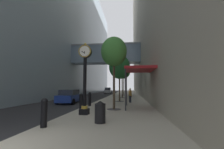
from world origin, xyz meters
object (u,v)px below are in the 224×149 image
(car_blue_near, at_px, (70,97))
(car_silver_mid, at_px, (108,91))
(street_tree_mid_near, at_px, (119,67))
(street_tree_mid_far, at_px, (122,67))
(bollard_fourth, at_px, (90,99))
(street_tree_near, at_px, (114,52))
(street_tree_far, at_px, (124,71))
(bollard_third, at_px, (81,101))
(pedestrian_walking, at_px, (130,95))
(bollard_nearest, at_px, (44,112))
(trash_bin, at_px, (100,112))
(street_clock, at_px, (85,74))

(car_blue_near, xyz_separation_m, car_silver_mid, (0.62, 26.46, 0.06))
(street_tree_mid_near, xyz_separation_m, street_tree_mid_far, (0.00, 6.53, 0.79))
(street_tree_mid_near, bearing_deg, bollard_fourth, -117.70)
(street_tree_near, height_order, street_tree_mid_far, street_tree_mid_far)
(street_tree_near, distance_m, street_tree_far, 19.60)
(bollard_third, xyz_separation_m, pedestrian_walking, (3.72, 6.01, 0.17))
(street_tree_near, relative_size, pedestrian_walking, 3.62)
(street_tree_far, bearing_deg, pedestrian_walking, -84.89)
(bollard_nearest, height_order, bollard_fourth, same)
(bollard_fourth, relative_size, pedestrian_walking, 0.79)
(trash_bin, height_order, car_blue_near, car_blue_near)
(bollard_third, bearing_deg, bollard_fourth, 90.00)
(bollard_fourth, height_order, car_blue_near, car_blue_near)
(bollard_third, bearing_deg, bollard_nearest, -90.00)
(street_tree_far, distance_m, car_silver_mid, 13.68)
(bollard_nearest, distance_m, street_tree_near, 7.21)
(street_tree_mid_near, xyz_separation_m, car_silver_mid, (-5.03, 25.01, -3.49))
(street_clock, relative_size, street_tree_mid_far, 0.74)
(bollard_third, height_order, car_silver_mid, car_silver_mid)
(street_tree_near, bearing_deg, street_clock, -124.68)
(street_tree_near, relative_size, street_tree_mid_far, 0.92)
(bollard_third, xyz_separation_m, car_blue_near, (-3.21, 5.70, -0.02))
(street_clock, relative_size, trash_bin, 4.39)
(car_blue_near, bearing_deg, pedestrian_walking, 2.59)
(street_tree_far, distance_m, car_blue_near, 16.19)
(pedestrian_walking, bearing_deg, car_silver_mid, 103.55)
(street_clock, distance_m, bollard_fourth, 4.71)
(street_tree_mid_near, bearing_deg, street_tree_far, 90.00)
(bollard_nearest, relative_size, car_blue_near, 0.30)
(street_tree_far, relative_size, trash_bin, 6.36)
(street_tree_near, height_order, street_tree_far, street_tree_far)
(bollard_nearest, relative_size, street_tree_mid_far, 0.20)
(bollard_nearest, bearing_deg, trash_bin, 25.69)
(bollard_nearest, xyz_separation_m, street_tree_mid_near, (2.45, 12.11, 3.53))
(street_clock, relative_size, street_tree_far, 0.69)
(bollard_third, bearing_deg, street_tree_mid_near, 71.09)
(street_clock, distance_m, street_tree_mid_far, 15.71)
(street_tree_mid_near, xyz_separation_m, street_tree_far, (-0.00, 13.06, 0.88))
(bollard_fourth, distance_m, street_tree_near, 4.94)
(street_tree_mid_far, height_order, car_blue_near, street_tree_mid_far)
(street_tree_mid_near, relative_size, pedestrian_walking, 3.59)
(bollard_nearest, relative_size, bollard_third, 1.00)
(street_clock, relative_size, street_tree_mid_near, 0.81)
(street_tree_mid_near, xyz_separation_m, car_blue_near, (-5.65, -1.44, -3.55))
(street_tree_mid_near, distance_m, trash_bin, 11.62)
(street_tree_mid_near, bearing_deg, street_tree_near, -90.00)
(pedestrian_walking, xyz_separation_m, car_silver_mid, (-6.30, 26.14, -0.13))
(street_clock, bearing_deg, street_tree_mid_near, 79.56)
(street_clock, distance_m, pedestrian_walking, 8.47)
(street_tree_mid_far, distance_m, car_blue_near, 10.70)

